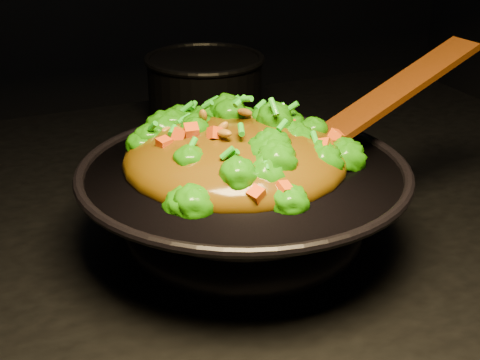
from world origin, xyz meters
name	(u,v)px	position (x,y,z in m)	size (l,w,h in m)	color
wok	(244,212)	(-0.01, -0.11, 0.95)	(0.35, 0.35, 0.10)	black
stir_fry	(235,127)	(-0.01, -0.09, 1.04)	(0.25, 0.25, 0.09)	#217608
spatula	(377,104)	(0.16, -0.10, 1.05)	(0.29, 0.04, 0.01)	#341505
back_pot	(205,88)	(0.11, 0.32, 0.95)	(0.19, 0.19, 0.11)	black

